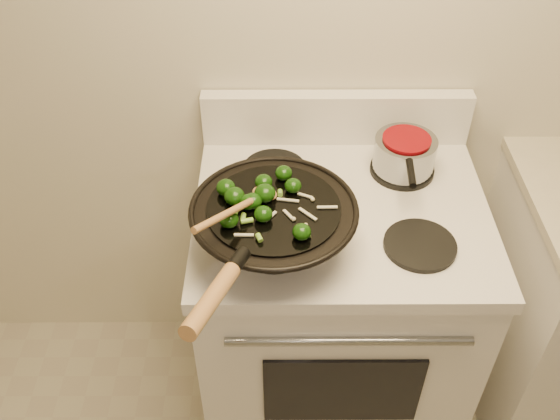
{
  "coord_description": "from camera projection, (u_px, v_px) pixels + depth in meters",
  "views": [
    {
      "loc": [
        -0.46,
        -0.06,
        2.02
      ],
      "look_at": [
        -0.46,
        1.04,
        1.03
      ],
      "focal_mm": 40.0,
      "sensor_mm": 36.0,
      "label": 1
    }
  ],
  "objects": [
    {
      "name": "stirfry",
      "position": [
        258.0,
        199.0,
        1.45
      ],
      "size": [
        0.28,
        0.25,
        0.04
      ],
      "color": "black",
      "rests_on": "wok"
    },
    {
      "name": "saucepan",
      "position": [
        405.0,
        154.0,
        1.72
      ],
      "size": [
        0.17,
        0.27,
        0.1
      ],
      "color": "gray",
      "rests_on": "stove"
    },
    {
      "name": "stove",
      "position": [
        332.0,
        312.0,
        1.96
      ],
      "size": [
        0.78,
        0.67,
        1.08
      ],
      "color": "white",
      "rests_on": "ground"
    },
    {
      "name": "wok",
      "position": [
        273.0,
        225.0,
        1.48
      ],
      "size": [
        0.4,
        0.64,
        0.24
      ],
      "color": "black",
      "rests_on": "stove"
    },
    {
      "name": "wooden_spoon",
      "position": [
        246.0,
        203.0,
        1.41
      ],
      "size": [
        0.19,
        0.26,
        0.1
      ],
      "color": "#9E6F3E",
      "rests_on": "wok"
    }
  ]
}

